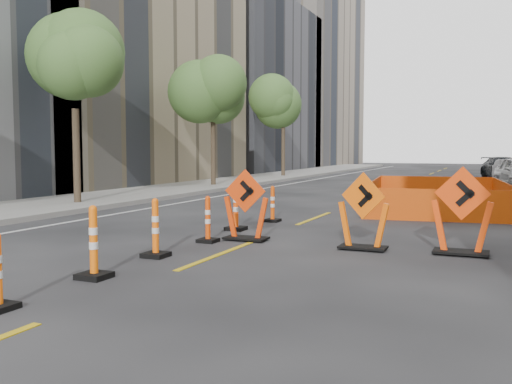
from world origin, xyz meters
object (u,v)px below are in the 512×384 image
at_px(channelizer_5, 155,228).
at_px(channelizer_7, 236,207).
at_px(channelizer_6, 208,219).
at_px(channelizer_8, 273,204).
at_px(parked_car_far, 503,168).
at_px(chevron_sign_right, 462,211).
at_px(channelizer_4, 94,242).
at_px(chevron_sign_left, 246,205).
at_px(chevron_sign_center, 363,211).

xyz_separation_m(channelizer_5, channelizer_7, (-0.10, 3.64, 0.02)).
xyz_separation_m(channelizer_6, channelizer_7, (-0.20, 1.82, 0.07)).
xyz_separation_m(channelizer_5, channelizer_8, (0.14, 5.46, -0.05)).
distance_m(channelizer_7, parked_car_far, 27.99).
distance_m(channelizer_7, chevron_sign_right, 5.35).
bearing_deg(channelizer_5, channelizer_7, 91.51).
relative_size(channelizer_4, chevron_sign_left, 0.73).
relative_size(channelizer_7, parked_car_far, 0.23).
height_order(chevron_sign_center, parked_car_far, chevron_sign_center).
distance_m(channelizer_4, channelizer_5, 1.82).
distance_m(channelizer_6, chevron_sign_right, 5.05).
bearing_deg(channelizer_4, channelizer_7, 91.88).
bearing_deg(parked_car_far, chevron_sign_left, -114.41).
height_order(channelizer_8, chevron_sign_right, chevron_sign_right).
relative_size(channelizer_7, chevron_sign_right, 0.68).
bearing_deg(channelizer_8, parked_car_far, 77.23).
bearing_deg(chevron_sign_right, channelizer_5, -148.99).
xyz_separation_m(channelizer_4, chevron_sign_center, (3.23, 4.06, 0.19)).
xyz_separation_m(channelizer_5, channelizer_6, (0.11, 1.82, -0.05)).
xyz_separation_m(channelizer_5, chevron_sign_left, (0.75, 2.36, 0.23)).
bearing_deg(channelizer_7, channelizer_4, -88.12).
height_order(channelizer_7, chevron_sign_left, chevron_sign_left).
height_order(channelizer_8, parked_car_far, parked_car_far).
relative_size(channelizer_4, parked_car_far, 0.23).
bearing_deg(channelizer_4, parked_car_far, 79.91).
height_order(channelizer_5, chevron_sign_left, chevron_sign_left).
distance_m(channelizer_8, chevron_sign_center, 4.53).
height_order(channelizer_5, chevron_sign_center, chevron_sign_center).
bearing_deg(chevron_sign_left, chevron_sign_center, -4.11).
bearing_deg(chevron_sign_left, parked_car_far, 78.37).
height_order(channelizer_4, channelizer_8, channelizer_4).
relative_size(channelizer_4, channelizer_7, 1.00).
bearing_deg(channelizer_6, channelizer_7, 96.41).
bearing_deg(chevron_sign_left, channelizer_8, 99.68).
relative_size(chevron_sign_left, chevron_sign_right, 0.93).
xyz_separation_m(channelizer_7, channelizer_8, (0.24, 1.82, -0.08)).
relative_size(channelizer_5, channelizer_7, 0.96).
height_order(channelizer_8, chevron_sign_left, chevron_sign_left).
xyz_separation_m(channelizer_4, chevron_sign_left, (0.66, 4.18, 0.20)).
height_order(channelizer_4, chevron_sign_right, chevron_sign_right).
distance_m(channelizer_7, chevron_sign_center, 3.69).
bearing_deg(channelizer_8, chevron_sign_right, -31.48).
distance_m(channelizer_5, chevron_sign_right, 5.66).
bearing_deg(parked_car_far, chevron_sign_right, -105.78).
bearing_deg(channelizer_5, chevron_sign_left, 72.48).
distance_m(chevron_sign_left, chevron_sign_right, 4.36).
bearing_deg(chevron_sign_right, channelizer_4, -134.17).
distance_m(channelizer_5, chevron_sign_center, 4.00).
bearing_deg(chevron_sign_left, channelizer_5, -108.89).
bearing_deg(chevron_sign_right, channelizer_6, -167.51).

